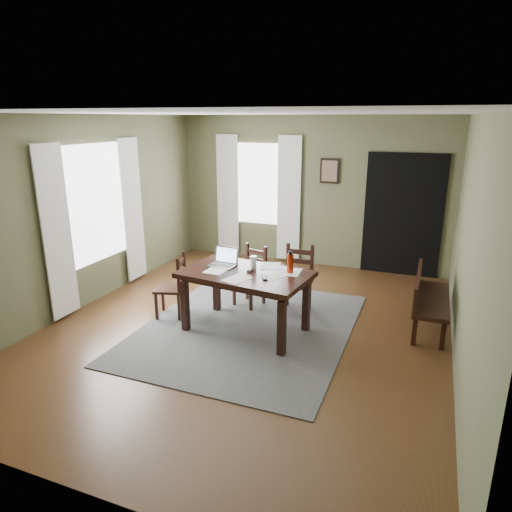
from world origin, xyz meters
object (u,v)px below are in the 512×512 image
at_px(dining_table, 245,279).
at_px(chair_back_left, 251,276).
at_px(bench, 427,296).
at_px(chair_back_right, 297,280).
at_px(laptop, 224,261).
at_px(chair_end, 173,287).
at_px(water_bottle, 290,263).

bearing_deg(dining_table, chair_back_left, 114.54).
bearing_deg(dining_table, bench, 30.87).
bearing_deg(chair_back_right, laptop, -140.53).
relative_size(chair_end, water_bottle, 3.13).
relative_size(chair_end, chair_back_left, 1.01).
bearing_deg(chair_back_right, dining_table, -118.08).
xyz_separation_m(chair_back_left, chair_back_right, (0.69, 0.03, 0.03)).
height_order(chair_back_right, bench, chair_back_right).
xyz_separation_m(chair_back_right, bench, (1.72, 0.08, -0.02)).
relative_size(bench, water_bottle, 4.69).
relative_size(dining_table, chair_back_right, 1.79).
height_order(chair_end, chair_back_left, chair_end).
bearing_deg(dining_table, chair_end, -175.86).
bearing_deg(dining_table, chair_back_right, 71.03).
bearing_deg(water_bottle, bench, 25.34).
xyz_separation_m(chair_end, chair_back_left, (0.83, 0.78, -0.00)).
distance_m(dining_table, chair_end, 1.13).
xyz_separation_m(chair_end, chair_back_right, (1.52, 0.81, 0.03)).
bearing_deg(chair_end, water_bottle, 78.13).
xyz_separation_m(bench, water_bottle, (-1.62, -0.77, 0.48)).
relative_size(dining_table, laptop, 4.75).
distance_m(chair_end, bench, 3.36).
relative_size(chair_back_right, laptop, 2.65).
bearing_deg(chair_back_right, chair_back_left, -179.37).
distance_m(chair_end, chair_back_left, 1.14).
xyz_separation_m(chair_back_left, laptop, (-0.10, -0.67, 0.43)).
distance_m(chair_back_right, laptop, 1.13).
xyz_separation_m(dining_table, bench, (2.14, 0.95, -0.26)).
height_order(chair_back_right, water_bottle, water_bottle).
bearing_deg(chair_end, chair_back_right, 101.90).
height_order(chair_end, chair_back_right, chair_back_right).
relative_size(chair_back_left, bench, 0.66).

